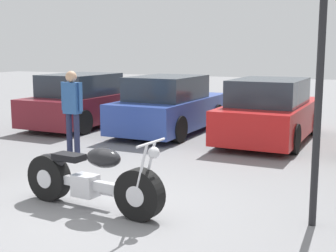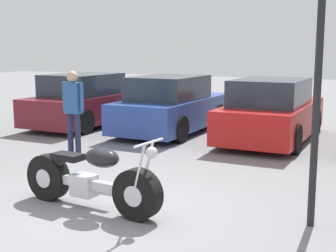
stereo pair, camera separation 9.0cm
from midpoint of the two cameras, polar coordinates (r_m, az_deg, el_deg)
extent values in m
plane|color=slate|center=(6.53, -7.98, -10.09)|extent=(60.00, 60.00, 0.00)
cylinder|color=black|center=(6.03, -3.94, -8.32)|extent=(0.68, 0.25, 0.67)
cylinder|color=silver|center=(6.03, -3.94, -8.32)|extent=(0.29, 0.24, 0.27)
cylinder|color=black|center=(7.01, -14.64, -6.08)|extent=(0.68, 0.25, 0.67)
cylinder|color=silver|center=(7.01, -14.64, -6.08)|extent=(0.29, 0.24, 0.27)
cube|color=silver|center=(6.48, -9.71, -7.01)|extent=(1.21, 0.21, 0.12)
cube|color=silver|center=(6.56, -10.43, -7.13)|extent=(0.36, 0.27, 0.30)
ellipsoid|color=black|center=(6.25, -8.28, -3.87)|extent=(0.54, 0.35, 0.26)
cube|color=black|center=(6.66, -12.37, -3.70)|extent=(0.46, 0.28, 0.09)
ellipsoid|color=black|center=(6.91, -14.43, -4.13)|extent=(0.49, 0.24, 0.20)
cylinder|color=silver|center=(5.81, -3.75, -5.46)|extent=(0.22, 0.05, 0.70)
cylinder|color=silver|center=(5.96, -2.76, -5.08)|extent=(0.22, 0.05, 0.70)
cylinder|color=silver|center=(5.76, -2.54, -2.06)|extent=(0.08, 0.62, 0.03)
sphere|color=silver|center=(5.76, -2.19, -3.27)|extent=(0.15, 0.15, 0.15)
cylinder|color=silver|center=(6.83, -11.02, -7.37)|extent=(1.20, 0.18, 0.08)
cube|color=maroon|center=(13.57, -10.16, 2.27)|extent=(1.71, 4.05, 0.74)
cube|color=#28333D|center=(13.31, -10.86, 4.99)|extent=(1.51, 2.11, 0.59)
cylinder|color=black|center=(15.07, -9.79, 2.20)|extent=(0.20, 0.64, 0.64)
cylinder|color=black|center=(14.20, -4.55, 1.87)|extent=(0.20, 0.64, 0.64)
cylinder|color=black|center=(13.13, -16.18, 0.91)|extent=(0.20, 0.64, 0.64)
cylinder|color=black|center=(12.13, -10.56, 0.45)|extent=(0.20, 0.64, 0.64)
cube|color=#2D479E|center=(12.31, 0.15, 1.70)|extent=(1.71, 4.05, 0.74)
cube|color=#28333D|center=(12.02, -0.35, 4.70)|extent=(1.51, 2.11, 0.59)
cylinder|color=black|center=(13.80, -0.56, 1.68)|extent=(0.20, 0.64, 0.64)
cylinder|color=black|center=(13.17, 5.66, 1.27)|extent=(0.20, 0.64, 0.64)
cylinder|color=black|center=(11.63, -6.09, 0.18)|extent=(0.20, 0.64, 0.64)
cylinder|color=black|center=(10.88, 1.06, -0.40)|extent=(0.20, 0.64, 0.64)
cube|color=red|center=(11.41, 12.17, 0.88)|extent=(1.71, 4.05, 0.74)
cube|color=#28333D|center=(11.10, 11.98, 4.11)|extent=(1.51, 2.11, 0.59)
cylinder|color=black|center=(12.84, 10.03, 0.96)|extent=(0.20, 0.64, 0.64)
cylinder|color=black|center=(12.51, 17.07, 0.46)|extent=(0.20, 0.64, 0.64)
cylinder|color=black|center=(10.48, 6.23, -0.84)|extent=(0.20, 0.64, 0.64)
cylinder|color=black|center=(10.06, 14.81, -1.52)|extent=(0.20, 0.64, 0.64)
cylinder|color=black|center=(5.84, 17.50, 3.92)|extent=(0.09, 0.09, 3.31)
cylinder|color=#232847|center=(9.94, -12.19, -0.91)|extent=(0.12, 0.12, 0.85)
cylinder|color=#232847|center=(9.82, -11.32, -1.00)|extent=(0.12, 0.12, 0.85)
cube|color=#2D5999|center=(9.78, -11.90, 3.36)|extent=(0.34, 0.20, 0.64)
cylinder|color=#2D5999|center=(9.91, -12.91, 3.59)|extent=(0.08, 0.08, 0.59)
cylinder|color=#2D5999|center=(9.64, -10.87, 3.50)|extent=(0.08, 0.08, 0.59)
sphere|color=tan|center=(9.74, -11.99, 5.91)|extent=(0.23, 0.23, 0.23)
camera|label=1|loc=(0.04, -90.32, -0.05)|focal=50.00mm
camera|label=2|loc=(0.04, 89.68, 0.05)|focal=50.00mm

